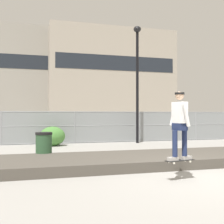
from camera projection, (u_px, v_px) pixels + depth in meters
ground_plane at (199, 179)px, 7.05m from camera, size 120.00×120.00×0.00m
gravel_berm at (160, 159)px, 9.29m from camera, size 11.96×2.72×0.30m
skateboard at (180, 160)px, 6.89m from camera, size 0.82×0.35×0.07m
skater at (180, 121)px, 6.90m from camera, size 0.73×0.61×1.73m
chain_fence at (108, 127)px, 16.25m from camera, size 19.87×0.06×1.85m
street_lamp at (137, 70)px, 16.00m from camera, size 0.44×0.44×6.87m
parked_car_near at (35, 127)px, 17.52m from camera, size 4.49×2.12×1.66m
library_building at (9, 79)px, 54.20m from camera, size 18.33×15.48×17.65m
office_block at (109, 79)px, 51.29m from camera, size 22.32×11.36×16.75m
shrub_left at (52, 136)px, 14.43m from camera, size 1.33×1.09×1.03m
trash_bin at (44, 147)px, 9.64m from camera, size 0.59×0.59×1.03m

